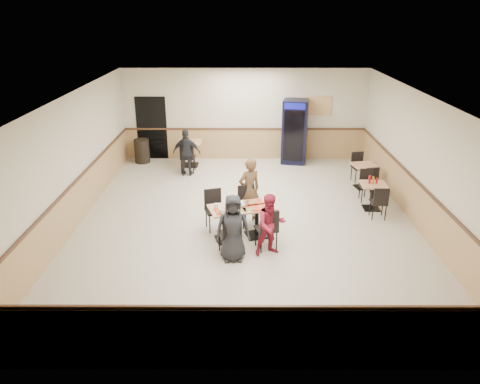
{
  "coord_description": "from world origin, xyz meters",
  "views": [
    {
      "loc": [
        -0.12,
        -10.25,
        4.8
      ],
      "look_at": [
        -0.15,
        -0.5,
        0.94
      ],
      "focal_mm": 35.0,
      "sensor_mm": 36.0,
      "label": 1
    }
  ],
  "objects_px": {
    "diner_woman_right": "(271,225)",
    "back_table": "(190,150)",
    "diner_man_opposite": "(249,190)",
    "trash_bin": "(142,151)",
    "diner_woman_left": "(233,228)",
    "main_table": "(242,217)",
    "pepsi_cooler": "(295,132)",
    "side_table_far": "(364,172)",
    "lone_diner": "(187,153)",
    "side_table_near": "(373,192)"
  },
  "relations": [
    {
      "from": "diner_woman_right",
      "to": "trash_bin",
      "type": "height_order",
      "value": "diner_woman_right"
    },
    {
      "from": "diner_woman_left",
      "to": "trash_bin",
      "type": "height_order",
      "value": "diner_woman_left"
    },
    {
      "from": "trash_bin",
      "to": "main_table",
      "type": "bearing_deg",
      "value": -58.97
    },
    {
      "from": "back_table",
      "to": "trash_bin",
      "type": "height_order",
      "value": "back_table"
    },
    {
      "from": "diner_man_opposite",
      "to": "diner_woman_right",
      "type": "bearing_deg",
      "value": 75.68
    },
    {
      "from": "diner_woman_left",
      "to": "pepsi_cooler",
      "type": "bearing_deg",
      "value": 69.04
    },
    {
      "from": "diner_woman_right",
      "to": "side_table_near",
      "type": "relative_size",
      "value": 1.96
    },
    {
      "from": "diner_woman_left",
      "to": "pepsi_cooler",
      "type": "distance_m",
      "value": 6.74
    },
    {
      "from": "lone_diner",
      "to": "side_table_far",
      "type": "distance_m",
      "value": 5.23
    },
    {
      "from": "diner_woman_left",
      "to": "side_table_near",
      "type": "distance_m",
      "value": 4.34
    },
    {
      "from": "diner_man_opposite",
      "to": "pepsi_cooler",
      "type": "bearing_deg",
      "value": -136.97
    },
    {
      "from": "diner_woman_right",
      "to": "trash_bin",
      "type": "xyz_separation_m",
      "value": [
        -3.88,
        6.17,
        -0.27
      ]
    },
    {
      "from": "diner_woman_left",
      "to": "diner_woman_right",
      "type": "relative_size",
      "value": 1.06
    },
    {
      "from": "diner_woman_right",
      "to": "back_table",
      "type": "distance_m",
      "value": 6.24
    },
    {
      "from": "diner_woman_right",
      "to": "back_table",
      "type": "xyz_separation_m",
      "value": [
        -2.25,
        5.82,
        -0.13
      ]
    },
    {
      "from": "diner_woman_right",
      "to": "lone_diner",
      "type": "xyz_separation_m",
      "value": [
        -2.25,
        4.91,
        0.05
      ]
    },
    {
      "from": "main_table",
      "to": "back_table",
      "type": "distance_m",
      "value": 5.37
    },
    {
      "from": "diner_man_opposite",
      "to": "back_table",
      "type": "distance_m",
      "value": 4.55
    },
    {
      "from": "diner_woman_left",
      "to": "back_table",
      "type": "xyz_separation_m",
      "value": [
        -1.48,
        6.06,
        -0.17
      ]
    },
    {
      "from": "main_table",
      "to": "lone_diner",
      "type": "bearing_deg",
      "value": 94.33
    },
    {
      "from": "main_table",
      "to": "diner_woman_right",
      "type": "distance_m",
      "value": 0.94
    },
    {
      "from": "main_table",
      "to": "diner_man_opposite",
      "type": "bearing_deg",
      "value": 62.1
    },
    {
      "from": "diner_woman_left",
      "to": "back_table",
      "type": "height_order",
      "value": "diner_woman_left"
    },
    {
      "from": "back_table",
      "to": "main_table",
      "type": "bearing_deg",
      "value": -71.99
    },
    {
      "from": "main_table",
      "to": "trash_bin",
      "type": "xyz_separation_m",
      "value": [
        -3.29,
        5.46,
        -0.11
      ]
    },
    {
      "from": "diner_woman_right",
      "to": "main_table",
      "type": "bearing_deg",
      "value": 110.03
    },
    {
      "from": "main_table",
      "to": "lone_diner",
      "type": "relative_size",
      "value": 1.09
    },
    {
      "from": "lone_diner",
      "to": "trash_bin",
      "type": "distance_m",
      "value": 2.08
    },
    {
      "from": "main_table",
      "to": "diner_woman_left",
      "type": "relative_size",
      "value": 1.11
    },
    {
      "from": "main_table",
      "to": "diner_woman_right",
      "type": "height_order",
      "value": "diner_woman_right"
    },
    {
      "from": "diner_man_opposite",
      "to": "pepsi_cooler",
      "type": "xyz_separation_m",
      "value": [
        1.55,
        4.55,
        0.26
      ]
    },
    {
      "from": "diner_woman_right",
      "to": "side_table_far",
      "type": "relative_size",
      "value": 1.77
    },
    {
      "from": "main_table",
      "to": "diner_woman_left",
      "type": "bearing_deg",
      "value": -117.9
    },
    {
      "from": "lone_diner",
      "to": "back_table",
      "type": "distance_m",
      "value": 0.93
    },
    {
      "from": "pepsi_cooler",
      "to": "diner_man_opposite",
      "type": "bearing_deg",
      "value": -97.85
    },
    {
      "from": "diner_man_opposite",
      "to": "trash_bin",
      "type": "height_order",
      "value": "diner_man_opposite"
    },
    {
      "from": "diner_woman_right",
      "to": "lone_diner",
      "type": "height_order",
      "value": "lone_diner"
    },
    {
      "from": "diner_woman_left",
      "to": "side_table_near",
      "type": "relative_size",
      "value": 2.08
    },
    {
      "from": "back_table",
      "to": "pepsi_cooler",
      "type": "relative_size",
      "value": 0.39
    },
    {
      "from": "lone_diner",
      "to": "pepsi_cooler",
      "type": "xyz_separation_m",
      "value": [
        3.39,
        1.3,
        0.32
      ]
    },
    {
      "from": "side_table_near",
      "to": "pepsi_cooler",
      "type": "height_order",
      "value": "pepsi_cooler"
    },
    {
      "from": "diner_woman_left",
      "to": "side_table_far",
      "type": "distance_m",
      "value": 5.46
    },
    {
      "from": "diner_woman_left",
      "to": "side_table_near",
      "type": "xyz_separation_m",
      "value": [
        3.49,
        2.57,
        -0.25
      ]
    },
    {
      "from": "diner_woman_left",
      "to": "diner_man_opposite",
      "type": "height_order",
      "value": "diner_man_opposite"
    },
    {
      "from": "side_table_far",
      "to": "diner_woman_right",
      "type": "bearing_deg",
      "value": -126.65
    },
    {
      "from": "diner_woman_left",
      "to": "diner_man_opposite",
      "type": "relative_size",
      "value": 0.9
    },
    {
      "from": "back_table",
      "to": "trash_bin",
      "type": "bearing_deg",
      "value": 167.84
    },
    {
      "from": "pepsi_cooler",
      "to": "diner_woman_left",
      "type": "bearing_deg",
      "value": -95.52
    },
    {
      "from": "main_table",
      "to": "side_table_far",
      "type": "relative_size",
      "value": 2.08
    },
    {
      "from": "main_table",
      "to": "trash_bin",
      "type": "height_order",
      "value": "trash_bin"
    }
  ]
}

